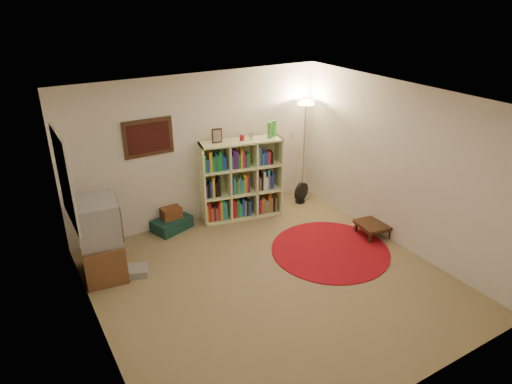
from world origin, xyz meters
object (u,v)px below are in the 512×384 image
Objects in this scene: floor_lamp at (305,118)px; tv_stand at (101,239)px; side_table at (374,225)px; bookshelf at (240,181)px; suitcase at (172,224)px; floor_fan at (301,193)px.

floor_lamp is 4.06m from tv_stand.
floor_lamp is 3.40× the size of side_table.
bookshelf is 3.01× the size of side_table.
bookshelf is at bearing -25.74° from suitcase.
side_table is (4.02, -1.15, -0.36)m from tv_stand.
side_table is at bearing -37.11° from bookshelf.
tv_stand is at bearing 164.03° from side_table.
suitcase is at bearing 154.62° from floor_fan.
floor_fan is 0.35× the size of tv_stand.
floor_fan is at bearing 6.56° from bookshelf.
side_table is (0.14, -1.78, -1.38)m from floor_lamp.
bookshelf is at bearing -177.53° from floor_lamp.
bookshelf is 2.34m from side_table.
side_table is at bearing -99.59° from floor_fan.
suitcase is (-2.46, 0.26, -0.10)m from floor_fan.
floor_lamp is 2.64× the size of suitcase.
suitcase is 1.29× the size of side_table.
tv_stand is 1.53m from suitcase.
bookshelf is at bearing 19.66° from tv_stand.
floor_fan reaches higher than suitcase.
side_table is (0.28, -1.61, -0.01)m from floor_fan.
bookshelf is 1.64m from floor_lamp.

